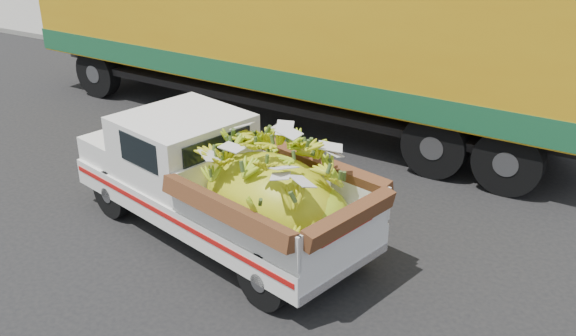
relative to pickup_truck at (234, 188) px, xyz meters
The scene contains 5 objects.
ground 2.37m from the pickup_truck, 165.38° to the right, with size 100.00×100.00×0.00m, color black.
curb 7.43m from the pickup_truck, 106.78° to the left, with size 60.00×0.25×0.15m, color gray.
sidewalk 9.45m from the pickup_truck, 103.09° to the left, with size 60.00×4.00×0.14m, color gray.
pickup_truck is the anchor object (origin of this frame).
semi_trailer 5.14m from the pickup_truck, 111.72° to the left, with size 12.03×2.96×3.80m.
Camera 1 is at (6.59, -5.63, 4.60)m, focal length 40.00 mm.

